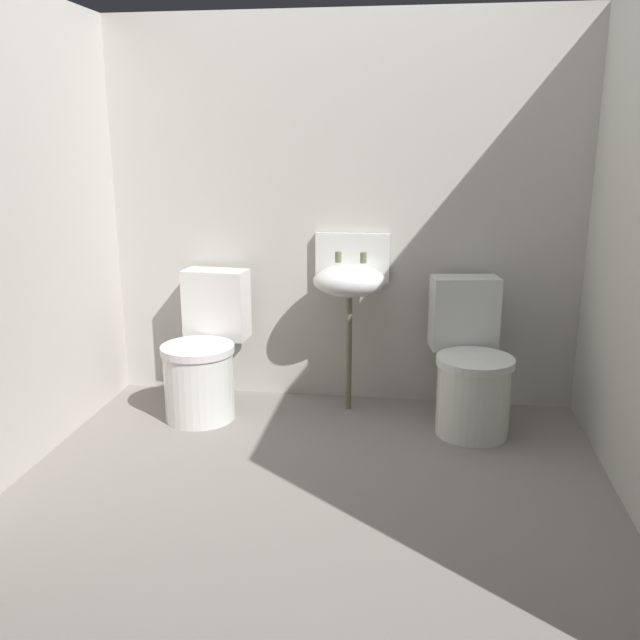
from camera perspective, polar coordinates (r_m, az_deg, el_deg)
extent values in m
cube|color=gray|center=(3.18, -0.74, -14.32)|extent=(3.08, 2.66, 0.08)
cube|color=beige|center=(3.97, 1.85, 8.74)|extent=(3.08, 0.10, 2.17)
cube|color=beige|center=(3.40, -24.51, 6.34)|extent=(0.10, 2.46, 2.17)
cylinder|color=silver|center=(3.86, -9.97, -5.36)|extent=(0.41, 0.41, 0.38)
cylinder|color=silver|center=(3.79, -10.12, -2.38)|extent=(0.43, 0.43, 0.04)
cube|color=silver|center=(4.01, -8.57, 1.31)|extent=(0.37, 0.21, 0.40)
cylinder|color=silver|center=(3.70, 12.56, -6.43)|extent=(0.44, 0.44, 0.38)
cylinder|color=silver|center=(3.63, 12.75, -3.34)|extent=(0.46, 0.46, 0.04)
cube|color=silver|center=(3.86, 11.84, 0.60)|extent=(0.38, 0.24, 0.40)
cylinder|color=#65684D|center=(3.89, 2.38, -2.81)|extent=(0.04, 0.04, 0.66)
ellipsoid|color=silver|center=(3.78, 2.45, 3.26)|extent=(0.40, 0.32, 0.18)
cube|color=silver|center=(3.92, 2.71, 5.18)|extent=(0.42, 0.04, 0.28)
cylinder|color=#65684D|center=(3.82, 1.51, 5.24)|extent=(0.04, 0.04, 0.06)
cylinder|color=#65684D|center=(3.81, 3.61, 5.18)|extent=(0.04, 0.04, 0.06)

